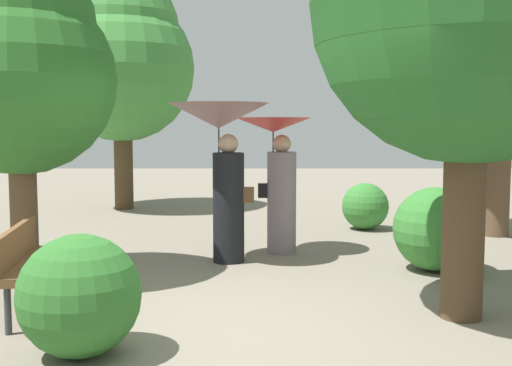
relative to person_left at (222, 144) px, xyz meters
name	(u,v)px	position (x,y,z in m)	size (l,w,h in m)	color
ground_plane	(256,325)	(0.44, -2.61, -1.55)	(40.00, 40.00, 0.00)	gray
person_left	(222,144)	(0.00, 0.00, 0.00)	(1.30, 1.30, 2.08)	black
person_right	(278,164)	(0.74, 0.57, -0.29)	(1.07, 1.07, 1.90)	gray
park_bench	(33,259)	(-1.70, -2.19, -1.04)	(0.70, 1.55, 0.83)	#38383D
tree_near_left	(19,62)	(-2.26, -0.91, 0.96)	(2.19, 2.19, 3.82)	brown
tree_near_right	(503,26)	(4.33, 1.92, 1.79)	(2.74, 2.74, 5.01)	brown
tree_mid_left	(122,57)	(-2.38, 5.16, 1.67)	(3.06, 3.06, 4.98)	#4C3823
bush_path_left	(365,206)	(2.32, 2.53, -1.15)	(0.80, 0.80, 0.80)	#387F33
bush_path_right	(435,229)	(2.65, -0.51, -1.03)	(1.04, 1.04, 1.04)	#387F33
bush_behind_bench	(79,296)	(-0.93, -3.37, -1.07)	(0.96, 0.96, 0.96)	#2D6B28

